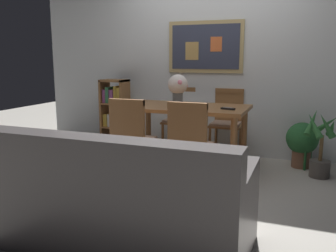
{
  "coord_description": "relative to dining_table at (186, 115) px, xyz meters",
  "views": [
    {
      "loc": [
        1.21,
        -3.45,
        1.31
      ],
      "look_at": [
        -0.04,
        -0.18,
        0.65
      ],
      "focal_mm": 38.63,
      "sensor_mm": 36.0,
      "label": 1
    }
  ],
  "objects": [
    {
      "name": "ground_plane",
      "position": [
        0.09,
        -0.54,
        -0.65
      ],
      "size": [
        12.0,
        12.0,
        0.0
      ],
      "primitive_type": "plane",
      "color": "#B7B2A8"
    },
    {
      "name": "wall_back_with_painting",
      "position": [
        0.09,
        0.87,
        0.65
      ],
      "size": [
        5.2,
        0.14,
        2.6
      ],
      "color": "silver",
      "rests_on": "ground_plane"
    },
    {
      "name": "flower_vase",
      "position": [
        -0.09,
        -0.03,
        0.33
      ],
      "size": [
        0.23,
        0.23,
        0.37
      ],
      "color": "slate",
      "rests_on": "dining_table"
    },
    {
      "name": "potted_palm",
      "position": [
        1.49,
        0.24,
        -0.32
      ],
      "size": [
        0.38,
        0.4,
        0.76
      ],
      "color": "#4C4742",
      "rests_on": "ground_plane"
    },
    {
      "name": "leather_couch",
      "position": [
        0.13,
        -1.9,
        -0.34
      ],
      "size": [
        1.8,
        0.84,
        0.84
      ],
      "color": "#514C4C",
      "rests_on": "ground_plane"
    },
    {
      "name": "dining_chair_far_right",
      "position": [
        0.35,
        0.72,
        -0.12
      ],
      "size": [
        0.4,
        0.41,
        0.91
      ],
      "color": "brown",
      "rests_on": "ground_plane"
    },
    {
      "name": "dining_chair_far_left",
      "position": [
        -0.32,
        0.75,
        -0.12
      ],
      "size": [
        0.4,
        0.41,
        0.91
      ],
      "color": "brown",
      "rests_on": "ground_plane"
    },
    {
      "name": "dining_chair_near_left",
      "position": [
        -0.35,
        -0.72,
        -0.12
      ],
      "size": [
        0.4,
        0.41,
        0.91
      ],
      "color": "brown",
      "rests_on": "ground_plane"
    },
    {
      "name": "dining_chair_near_right",
      "position": [
        0.3,
        -0.76,
        -0.12
      ],
      "size": [
        0.4,
        0.41,
        0.91
      ],
      "color": "brown",
      "rests_on": "ground_plane"
    },
    {
      "name": "potted_ivy",
      "position": [
        1.3,
        0.56,
        -0.33
      ],
      "size": [
        0.38,
        0.38,
        0.61
      ],
      "color": "brown",
      "rests_on": "ground_plane"
    },
    {
      "name": "bookshelf",
      "position": [
        -1.23,
        0.52,
        -0.17
      ],
      "size": [
        0.36,
        0.28,
        1.01
      ],
      "color": "brown",
      "rests_on": "ground_plane"
    },
    {
      "name": "dining_table",
      "position": [
        0.0,
        0.0,
        0.0
      ],
      "size": [
        1.43,
        0.83,
        0.76
      ],
      "color": "brown",
      "rests_on": "ground_plane"
    },
    {
      "name": "tv_remote",
      "position": [
        0.52,
        -0.13,
        0.12
      ],
      "size": [
        0.16,
        0.08,
        0.02
      ],
      "color": "black",
      "rests_on": "dining_table"
    }
  ]
}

